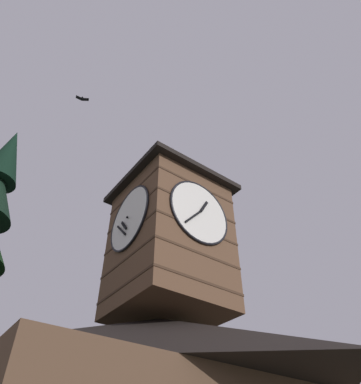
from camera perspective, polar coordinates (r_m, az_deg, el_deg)
name	(u,v)px	position (r m, az deg, el deg)	size (l,w,h in m)	color
clock_tower	(170,235)	(16.49, -1.68, -6.66)	(4.86, 4.86, 9.07)	brown
pine_tree_behind	(153,355)	(19.52, -4.30, -24.06)	(6.51, 6.51, 16.27)	#473323
flying_bird_high	(82,99)	(20.69, -15.09, 13.89)	(0.69, 0.39, 0.14)	black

